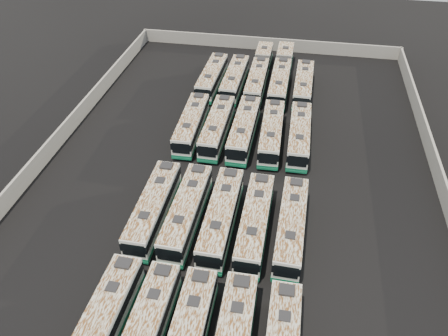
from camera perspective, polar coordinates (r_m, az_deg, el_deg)
The scene contains 19 objects.
ground at distance 49.23m, azimuth 1.29°, elevation -1.45°, with size 140.00×140.00×0.00m, color black.
perimeter_wall at distance 48.54m, azimuth 1.30°, elevation -0.46°, with size 45.20×73.20×2.20m.
bus_front_far_left at distance 36.28m, azimuth -15.68°, elevation -19.25°, with size 2.76×11.79×3.31m.
bus_front_left at distance 35.32m, azimuth -10.28°, elevation -20.44°, with size 2.56×11.47×3.22m.
bus_midfront_far_left at distance 43.84m, azimuth -9.16°, elevation -5.13°, with size 2.50×11.75×3.31m.
bus_midfront_left at distance 43.04m, azimuth -4.92°, elevation -5.68°, with size 2.71×11.85×3.33m.
bus_midfront_center at distance 42.36m, azimuth -0.37°, elevation -6.36°, with size 2.60×11.92×3.35m.
bus_midfront_right at distance 41.99m, azimuth 4.05°, elevation -7.07°, with size 2.54×11.63×3.27m.
bus_midfront_far_right at distance 42.03m, azimuth 8.77°, elevation -7.51°, with size 2.68×11.55×3.24m.
bus_midback_far_left at distance 55.53m, azimuth -4.27°, elevation 5.73°, with size 2.73×11.60×3.25m.
bus_midback_left at distance 54.84m, azimuth -0.91°, elevation 5.40°, with size 2.57×11.65×3.27m.
bus_midback_center at distance 54.40m, azimuth 2.63°, elevation 5.12°, with size 2.69×11.99×3.37m.
bus_midback_right at distance 54.09m, azimuth 6.23°, elevation 4.63°, with size 2.73×11.66×3.27m.
bus_midback_far_right at distance 54.12m, azimuth 9.80°, elevation 4.28°, with size 2.54×11.63×3.27m.
bus_back_far_left at distance 66.68m, azimuth -1.57°, elevation 11.77°, with size 2.73×11.66×3.27m.
bus_back_left at distance 66.06m, azimuth 1.39°, elevation 11.51°, with size 2.67×11.69×3.28m.
bus_back_center at distance 68.28m, azimuth 4.63°, elevation 12.31°, with size 2.46×17.77×3.22m.
bus_back_right at distance 68.14m, azimuth 7.52°, elevation 12.10°, with size 2.62×18.36×3.33m.
bus_back_far_right at distance 65.50m, azimuth 10.32°, elevation 10.61°, with size 2.60×11.51×3.23m.
Camera 1 is at (5.76, -37.36, 31.54)m, focal length 35.00 mm.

